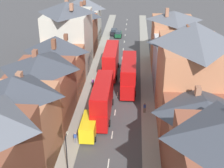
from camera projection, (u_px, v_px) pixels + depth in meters
The scene contains 16 objects.
pavement_left at pixel (94, 75), 60.70m from camera, with size 2.20×104.00×0.14m, color gray.
pavement_right at pixel (146, 76), 60.01m from camera, with size 2.20×104.00×0.14m, color gray.
centre_line_dashes at pixel (119, 80), 58.58m from camera, with size 0.14×97.80×0.01m.
terrace_row_left at pixel (50, 71), 47.65m from camera, with size 8.00×74.00×13.82m.
terrace_row_right at pixel (192, 97), 39.68m from camera, with size 8.00×62.76×14.76m.
double_decker_bus_lead at pixel (102, 99), 45.81m from camera, with size 2.74×10.80×5.30m.
double_decker_bus_mid_street at pixel (129, 74), 54.16m from camera, with size 2.74×10.80×5.30m.
double_decker_bus_far_approaching at pixel (111, 60), 60.25m from camera, with size 2.74×10.80×5.30m.
car_near_blue at pixel (118, 34), 83.69m from camera, with size 1.90×3.89×1.69m.
car_near_silver at pixel (114, 32), 85.67m from camera, with size 1.90×4.16×1.70m.
car_parked_right_a at pixel (110, 46), 74.83m from camera, with size 1.90×4.18×1.59m.
delivery_van at pixel (89, 126), 41.82m from camera, with size 2.20×5.20×2.41m.
pedestrian_mid_left at pixel (75, 137), 40.02m from camera, with size 0.36×0.22×1.61m.
pedestrian_mid_right at pixel (145, 107), 47.08m from camera, with size 0.36×0.22×1.61m.
pedestrian_far_left at pixel (93, 82), 55.32m from camera, with size 0.36×0.22×1.61m.
street_lamp at pixel (67, 153), 33.55m from camera, with size 0.20×1.12×5.50m.
Camera 1 is at (2.63, -17.27, 24.27)m, focal length 50.00 mm.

